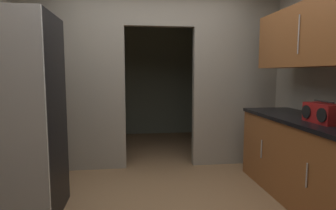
{
  "coord_description": "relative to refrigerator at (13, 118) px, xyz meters",
  "views": [
    {
      "loc": [
        -0.32,
        -2.49,
        1.35
      ],
      "look_at": [
        0.06,
        0.42,
        1.03
      ],
      "focal_mm": 30.46,
      "sensor_mm": 36.0,
      "label": 1
    }
  ],
  "objects": [
    {
      "name": "boombox",
      "position": [
        2.88,
        -0.31,
        0.04
      ],
      "size": [
        0.2,
        0.38,
        0.21
      ],
      "color": "maroon",
      "rests_on": "lower_cabinet_run"
    },
    {
      "name": "refrigerator",
      "position": [
        0.0,
        0.0,
        0.0
      ],
      "size": [
        0.8,
        0.77,
        1.89
      ],
      "color": "black",
      "rests_on": "ground"
    },
    {
      "name": "kitchen_partition",
      "position": [
        1.38,
        1.3,
        0.49
      ],
      "size": [
        3.66,
        0.12,
        2.7
      ],
      "color": "#9E998C",
      "rests_on": "ground"
    },
    {
      "name": "upper_cabinet_counterside",
      "position": [
        2.91,
        -0.09,
        0.79
      ],
      "size": [
        0.36,
        1.79,
        0.64
      ],
      "color": "brown"
    },
    {
      "name": "lower_cabinet_run",
      "position": [
        2.91,
        -0.09,
        -0.5
      ],
      "size": [
        0.64,
        1.99,
        0.89
      ],
      "color": "brown",
      "rests_on": "ground"
    },
    {
      "name": "adjoining_room_shell",
      "position": [
        1.4,
        2.98,
        0.4
      ],
      "size": [
        3.66,
        2.38,
        2.7
      ],
      "color": "gray",
      "rests_on": "ground"
    }
  ]
}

